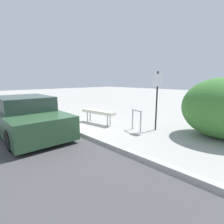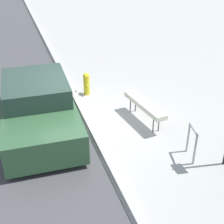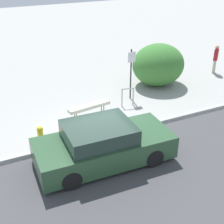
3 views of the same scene
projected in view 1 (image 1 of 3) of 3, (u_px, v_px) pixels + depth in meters
ground_plane at (65, 128)px, 7.21m from camera, size 60.00×60.00×0.00m
curb at (64, 127)px, 7.20m from camera, size 60.00×0.20×0.13m
bench at (98, 112)px, 7.94m from camera, size 1.81×0.57×0.61m
bike_rack at (137, 118)px, 6.82m from camera, size 0.55×0.17×0.83m
sign_post at (157, 95)px, 6.73m from camera, size 0.36×0.08×2.30m
fire_hydrant at (53, 111)px, 8.82m from camera, size 0.36×0.22×0.77m
shrub_hedge at (222, 108)px, 5.96m from camera, size 2.62×2.32×2.07m
parked_car_near at (26, 117)px, 6.46m from camera, size 4.41×2.00×1.38m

